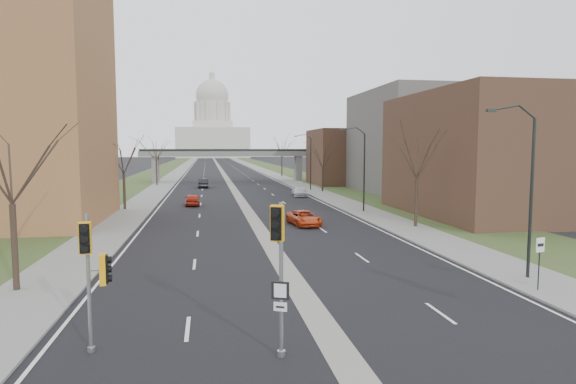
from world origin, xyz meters
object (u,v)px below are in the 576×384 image
object	(u,v)px
signal_pole_left	(93,263)
car_left_far	(204,183)
signal_pole_median	(279,252)
speed_limit_sign	(539,254)
car_right_mid	(299,191)
car_right_near	(304,218)
car_left_near	(192,200)

from	to	relation	value
signal_pole_left	car_left_far	world-z (taller)	signal_pole_left
signal_pole_median	speed_limit_sign	distance (m)	13.95
signal_pole_left	car_left_far	distance (m)	65.81
speed_limit_sign	car_right_mid	xyz separation A→B (m)	(-2.51, 45.45, -1.14)
car_right_near	speed_limit_sign	bearing A→B (deg)	-78.74
signal_pole_median	car_left_far	xyz separation A→B (m)	(-2.75, 67.17, -2.72)
speed_limit_sign	car_left_near	xyz separation A→B (m)	(-16.76, 36.97, -1.12)
car_left_near	car_right_mid	xyz separation A→B (m)	(14.26, 8.48, -0.03)
car_left_near	car_right_mid	bearing A→B (deg)	-150.41
speed_limit_sign	car_left_far	xyz separation A→B (m)	(-15.64, 62.10, -1.06)
signal_pole_left	car_left_near	size ratio (longest dim) A/B	1.14
speed_limit_sign	car_right_near	world-z (taller)	speed_limit_sign
car_right_near	signal_pole_left	bearing A→B (deg)	-122.83
signal_pole_median	car_right_mid	world-z (taller)	signal_pole_median
car_left_far	car_right_near	world-z (taller)	car_left_far
signal_pole_median	car_right_near	world-z (taller)	signal_pole_median
speed_limit_sign	car_left_far	world-z (taller)	speed_limit_sign
speed_limit_sign	car_left_near	distance (m)	40.61
car_left_far	speed_limit_sign	bearing A→B (deg)	105.37
car_right_mid	speed_limit_sign	bearing A→B (deg)	-82.04
car_right_mid	car_left_near	bearing A→B (deg)	-144.46
car_left_far	car_right_near	xyz separation A→B (m)	(8.82, -41.29, -0.10)
signal_pole_left	signal_pole_median	xyz separation A→B (m)	(5.80, -1.47, 0.47)
car_left_far	car_right_mid	world-z (taller)	car_left_far
car_left_far	car_right_mid	distance (m)	21.21
signal_pole_median	speed_limit_sign	size ratio (longest dim) A/B	2.03
car_left_far	signal_pole_median	bearing A→B (deg)	93.58
signal_pole_left	signal_pole_median	distance (m)	6.00
signal_pole_median	car_left_near	world-z (taller)	signal_pole_median
car_left_far	car_right_mid	size ratio (longest dim) A/B	0.99
car_left_near	car_right_mid	world-z (taller)	car_left_near
car_right_mid	signal_pole_median	bearing A→B (deg)	-96.81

